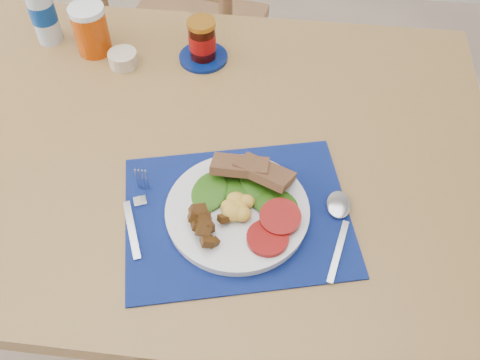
% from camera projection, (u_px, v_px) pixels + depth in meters
% --- Properties ---
extents(table, '(1.40, 0.90, 0.75)m').
position_uv_depth(table, '(154.00, 164.00, 1.16)').
color(table, brown).
rests_on(table, ground).
extents(chair_far, '(0.51, 0.49, 1.19)m').
position_uv_depth(chair_far, '(179.00, 7.00, 1.65)').
color(chair_far, brown).
rests_on(chair_far, ground).
extents(placemat, '(0.47, 0.41, 0.00)m').
position_uv_depth(placemat, '(237.00, 215.00, 0.97)').
color(placemat, black).
rests_on(placemat, table).
extents(breakfast_plate, '(0.26, 0.26, 0.06)m').
position_uv_depth(breakfast_plate, '(234.00, 210.00, 0.96)').
color(breakfast_plate, silver).
rests_on(breakfast_plate, placemat).
extents(fork, '(0.06, 0.18, 0.00)m').
position_uv_depth(fork, '(137.00, 211.00, 0.98)').
color(fork, '#B2B5BA').
rests_on(fork, placemat).
extents(spoon, '(0.05, 0.19, 0.01)m').
position_uv_depth(spoon, '(338.00, 218.00, 0.96)').
color(spoon, '#B2B5BA').
rests_on(spoon, placemat).
extents(water_bottle, '(0.06, 0.06, 0.21)m').
position_uv_depth(water_bottle, '(41.00, 7.00, 1.23)').
color(water_bottle, '#ADBFCC').
rests_on(water_bottle, table).
extents(juice_glass, '(0.08, 0.08, 0.11)m').
position_uv_depth(juice_glass, '(91.00, 31.00, 1.24)').
color(juice_glass, '#AA3604').
rests_on(juice_glass, table).
extents(ramekin, '(0.07, 0.07, 0.03)m').
position_uv_depth(ramekin, '(123.00, 59.00, 1.23)').
color(ramekin, '#C6AD91').
rests_on(ramekin, table).
extents(jam_on_saucer, '(0.11, 0.11, 0.10)m').
position_uv_depth(jam_on_saucer, '(202.00, 43.00, 1.22)').
color(jam_on_saucer, '#051657').
rests_on(jam_on_saucer, table).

